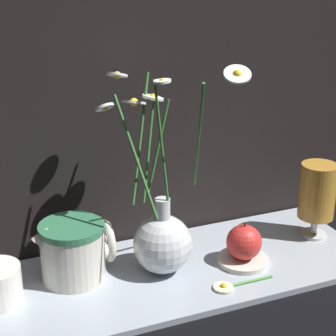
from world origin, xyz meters
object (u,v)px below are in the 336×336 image
Objects in this scene: ceramic_pitcher at (74,248)px; tea_glass at (317,193)px; orange_fruit at (244,242)px; vase_with_flowers at (163,237)px.

tea_glass reaches higher than ceramic_pitcher.
orange_fruit is (0.31, -0.07, -0.02)m from ceramic_pitcher.
vase_with_flowers is 2.39× the size of tea_glass.
orange_fruit is (0.15, -0.03, -0.03)m from vase_with_flowers.
vase_with_flowers is 2.68× the size of ceramic_pitcher.
tea_glass is (0.50, -0.03, 0.04)m from ceramic_pitcher.
vase_with_flowers is 0.16m from orange_fruit.
tea_glass is 2.10× the size of orange_fruit.
ceramic_pitcher is at bearing 167.16° from orange_fruit.
vase_with_flowers reaches higher than tea_glass.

